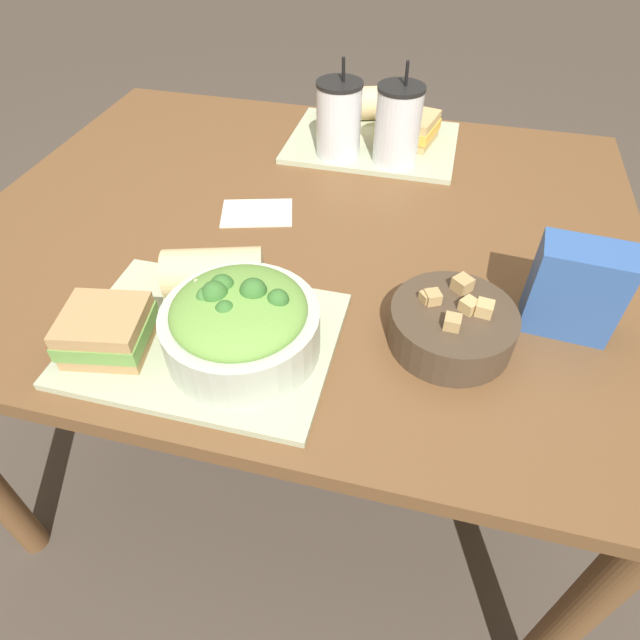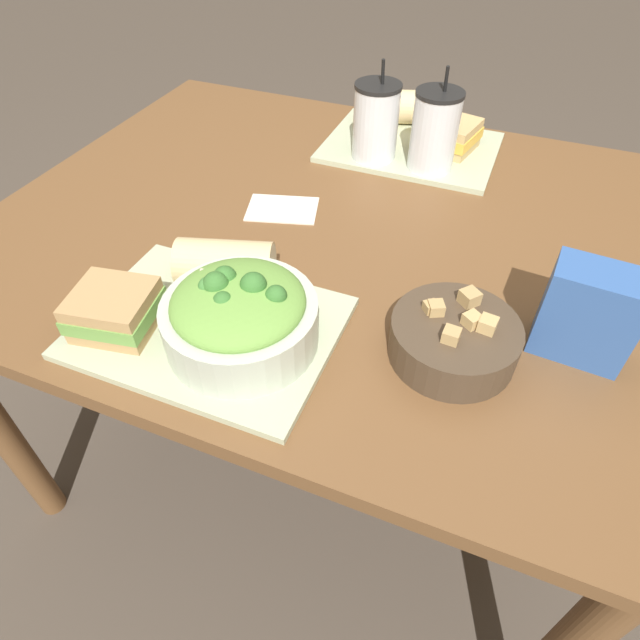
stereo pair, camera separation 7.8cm
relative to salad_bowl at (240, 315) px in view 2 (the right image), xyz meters
name	(u,v)px [view 2 (the right image)]	position (x,y,z in m)	size (l,w,h in m)	color
ground_plane	(324,435)	(-0.01, 0.36, -0.81)	(12.00, 12.00, 0.00)	#4C4238
dining_table	(326,257)	(-0.01, 0.36, -0.15)	(1.28, 1.05, 0.74)	brown
tray_near	(209,327)	(-0.06, 0.01, -0.06)	(0.39, 0.29, 0.01)	#B2BC99
tray_far	(411,147)	(0.07, 0.70, -0.06)	(0.39, 0.29, 0.01)	#B2BC99
salad_bowl	(240,315)	(0.00, 0.00, 0.00)	(0.22, 0.22, 0.12)	beige
soup_bowl	(454,338)	(0.29, 0.10, -0.03)	(0.18, 0.18, 0.08)	#473828
sandwich_near	(115,310)	(-0.19, -0.04, -0.02)	(0.14, 0.13, 0.06)	tan
baguette_near	(227,264)	(-0.08, 0.11, -0.01)	(0.17, 0.12, 0.08)	#DBBC84
sandwich_far	(448,134)	(0.14, 0.72, -0.02)	(0.15, 0.14, 0.06)	tan
baguette_far	(396,107)	(0.00, 0.80, -0.01)	(0.17, 0.12, 0.08)	#DBBC84
drink_cup_dark	(376,124)	(0.00, 0.62, 0.02)	(0.10, 0.10, 0.21)	silver
drink_cup_red	(434,133)	(0.13, 0.62, 0.02)	(0.10, 0.10, 0.21)	silver
chip_bag	(589,314)	(0.46, 0.18, 0.01)	(0.13, 0.08, 0.15)	#335BA3
napkin_folded	(282,210)	(-0.10, 0.36, -0.06)	(0.16, 0.13, 0.00)	silver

